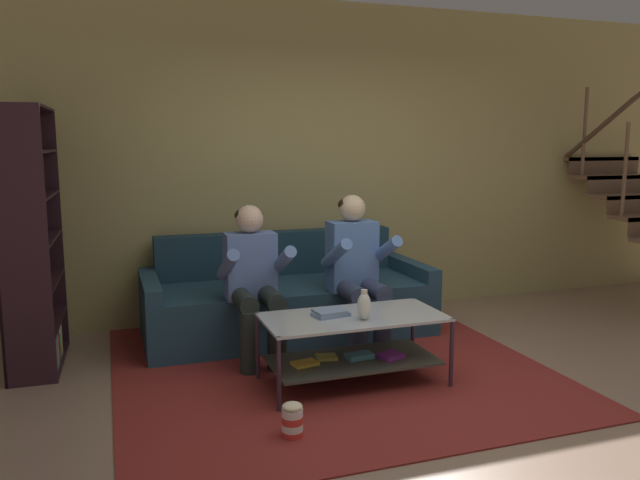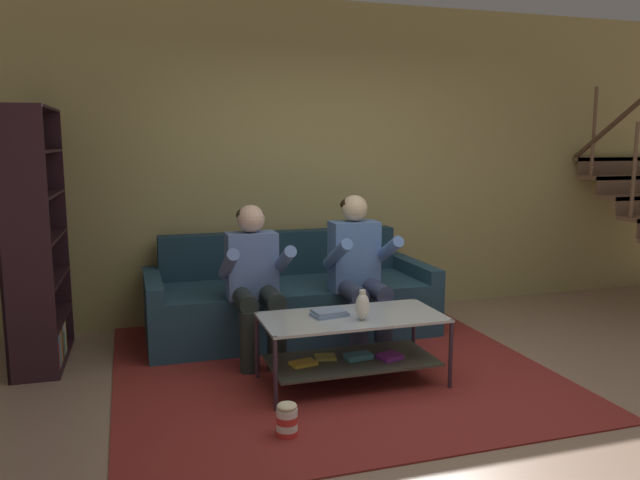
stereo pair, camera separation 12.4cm
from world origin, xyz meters
name	(u,v)px [view 2 (the right image)]	position (x,y,z in m)	size (l,w,h in m)	color
ground	(439,415)	(0.00, 0.00, 0.00)	(16.80, 16.80, 0.00)	#927460
back_partition	(318,161)	(0.00, 2.46, 1.45)	(8.40, 0.12, 2.90)	tan
couch	(290,301)	(-0.44, 1.86, 0.29)	(2.40, 0.95, 0.84)	#214154
person_seated_left	(255,276)	(-0.86, 1.30, 0.64)	(0.50, 0.58, 1.17)	#212926
person_seated_right	(359,266)	(-0.03, 1.31, 0.67)	(0.50, 0.58, 1.22)	#363F5B
coffee_table	(352,339)	(-0.34, 0.62, 0.32)	(1.22, 0.59, 0.48)	#B2B9B9
area_rug	(322,360)	(-0.39, 1.12, 0.01)	(3.01, 3.20, 0.01)	maroon
vase	(362,306)	(-0.31, 0.51, 0.57)	(0.09, 0.09, 0.20)	silver
book_stack	(329,313)	(-0.48, 0.66, 0.50)	(0.25, 0.19, 0.04)	#748FB7
bookshelf	(31,261)	(-2.43, 1.72, 0.77)	(0.36, 0.94, 1.88)	black
popcorn_tub	(287,420)	(-0.95, 0.00, 0.10)	(0.12, 0.12, 0.20)	red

